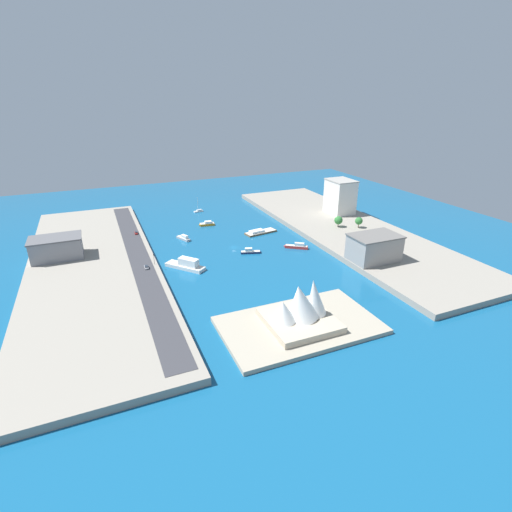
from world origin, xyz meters
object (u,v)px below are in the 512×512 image
Objects in this scene: ferry_white_commuter at (186,265)px; barge_flat_brown at (260,232)px; tugboat_red at (297,246)px; pickup_red at (136,233)px; carpark_squat_concrete at (374,248)px; sailboat_small_white at (199,211)px; sedan_silver at (146,267)px; opera_landmark at (301,308)px; patrol_launch_navy at (250,251)px; warehouse_low_gray at (57,248)px; water_taxi_orange at (207,224)px; hotel_broad_white at (340,196)px; yacht_sleek_gray at (184,238)px; traffic_light_waterfront at (154,257)px.

ferry_white_commuter is 0.93× the size of barge_flat_brown.
pickup_red is (94.86, -60.54, 2.96)m from tugboat_red.
ferry_white_commuter is at bearing -20.55° from carpark_squat_concrete.
carpark_squat_concrete reaches higher than sailboat_small_white.
opera_landmark reaches higher than sedan_silver.
warehouse_low_gray reaches higher than patrol_launch_navy.
opera_landmark reaches higher than barge_flat_brown.
carpark_squat_concrete reaches higher than water_taxi_orange.
sailboat_small_white is 1.04× the size of water_taxi_orange.
warehouse_low_gray is (111.68, -30.81, 8.79)m from patrol_launch_navy.
warehouse_low_gray reaches higher than water_taxi_orange.
barge_flat_brown is at bearing -73.91° from tugboat_red.
opera_landmark is (109.35, 130.91, -7.60)m from hotel_broad_white.
barge_flat_brown is (-63.87, -39.31, -1.39)m from ferry_white_commuter.
sailboat_small_white is 68.19m from yacht_sleek_gray.
tugboat_red is at bearing 178.18° from traffic_light_waterfront.
patrol_launch_navy is at bearing 164.58° from warehouse_low_gray.
hotel_broad_white is at bearing -162.98° from sedan_silver.
barge_flat_brown is 123.79m from opera_landmark.
hotel_broad_white is (-76.46, -11.87, 16.10)m from barge_flat_brown.
barge_flat_brown is 94.34m from sedan_silver.
carpark_squat_concrete is 5.70× the size of sedan_silver.
yacht_sleek_gray is 0.47× the size of carpark_squat_concrete.
patrol_launch_navy is 116.18m from warehouse_low_gray.
opera_landmark reaches higher than patrol_launch_navy.
yacht_sleek_gray is (27.77, 62.28, 0.39)m from sailboat_small_white.
water_taxi_orange is 0.46× the size of hotel_broad_white.
carpark_squat_concrete is (-69.22, 110.76, 9.93)m from water_taxi_orange.
patrol_launch_navy is 84.86m from pickup_red.
yacht_sleek_gray reaches higher than barge_flat_brown.
opera_landmark is (43.47, 82.34, 8.10)m from tugboat_red.
ferry_white_commuter is 22.55m from sedan_silver.
water_taxi_orange is 34.28m from yacht_sleek_gray.
patrol_launch_navy is 103.40m from sailboat_small_white.
carpark_squat_concrete is (-171.54, 76.31, 1.22)m from warehouse_low_gray.
pickup_red reaches higher than sedan_silver.
ferry_white_commuter is 1.85× the size of water_taxi_orange.
opera_landmark is (71.95, 41.15, -1.67)m from carpark_squat_concrete.
traffic_light_waterfront reaches higher than barge_flat_brown.
pickup_red is 0.18× the size of opera_landmark.
yacht_sleek_gray is (33.52, -40.95, 0.13)m from patrol_launch_navy.
pickup_red is (54.11, 9.03, 3.12)m from water_taxi_orange.
water_taxi_orange is 90.43m from sedan_silver.
tugboat_red is at bearing 145.11° from yacht_sleek_gray.
warehouse_low_gray is at bearing -49.71° from opera_landmark.
tugboat_red is (-74.46, -2.62, -0.98)m from ferry_white_commuter.
carpark_squat_concrete reaches higher than patrol_launch_navy.
water_taxi_orange is 0.43× the size of opera_landmark.
traffic_light_waterfront is at bearing 16.15° from hotel_broad_white.
opera_landmark is at bearing 111.24° from ferry_white_commuter.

